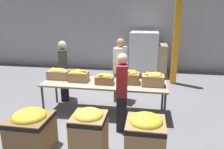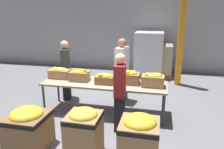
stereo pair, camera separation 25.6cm
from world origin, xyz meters
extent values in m
plane|color=slate|center=(0.00, 0.00, 0.00)|extent=(30.00, 30.00, 0.00)
cube|color=#A8A8AD|center=(0.00, 4.23, 2.00)|extent=(16.00, 0.08, 4.00)
cube|color=#9E937F|center=(0.00, 0.00, 0.72)|extent=(2.84, 0.87, 0.04)
cylinder|color=#38383D|center=(-1.36, -0.37, 0.35)|extent=(0.05, 0.05, 0.70)
cylinder|color=#38383D|center=(1.36, -0.37, 0.35)|extent=(0.05, 0.05, 0.70)
cylinder|color=#38383D|center=(-1.36, 0.37, 0.35)|extent=(0.05, 0.05, 0.70)
cylinder|color=#38383D|center=(1.36, 0.37, 0.35)|extent=(0.05, 0.05, 0.70)
cube|color=tan|center=(-1.15, 0.11, 0.85)|extent=(0.50, 0.28, 0.21)
ellipsoid|color=yellow|center=(-1.15, 0.11, 0.96)|extent=(0.43, 0.25, 0.10)
ellipsoid|color=yellow|center=(-1.13, 0.05, 0.99)|extent=(0.16, 0.16, 0.04)
ellipsoid|color=yellow|center=(-1.25, 0.08, 0.99)|extent=(0.12, 0.16, 0.04)
ellipsoid|color=yellow|center=(-1.29, 0.18, 0.98)|extent=(0.17, 0.12, 0.04)
cube|color=#A37A4C|center=(-0.61, 0.03, 0.85)|extent=(0.44, 0.32, 0.22)
ellipsoid|color=gold|center=(-0.61, 0.03, 0.97)|extent=(0.38, 0.26, 0.08)
ellipsoid|color=gold|center=(-0.67, 0.09, 1.00)|extent=(0.15, 0.11, 0.05)
ellipsoid|color=gold|center=(-0.48, -0.03, 1.01)|extent=(0.21, 0.08, 0.04)
ellipsoid|color=gold|center=(-0.59, -0.01, 0.98)|extent=(0.13, 0.16, 0.05)
ellipsoid|color=gold|center=(-0.72, 0.02, 1.01)|extent=(0.14, 0.09, 0.04)
cube|color=olive|center=(0.03, -0.08, 0.83)|extent=(0.40, 0.26, 0.18)
ellipsoid|color=gold|center=(0.03, -0.08, 0.93)|extent=(0.36, 0.22, 0.11)
ellipsoid|color=gold|center=(0.08, -0.05, 0.96)|extent=(0.19, 0.14, 0.04)
ellipsoid|color=gold|center=(0.00, -0.14, 0.97)|extent=(0.20, 0.14, 0.05)
ellipsoid|color=gold|center=(0.02, -0.03, 0.95)|extent=(0.04, 0.17, 0.04)
cube|color=olive|center=(0.57, 0.07, 0.86)|extent=(0.45, 0.34, 0.23)
ellipsoid|color=gold|center=(0.57, 0.07, 0.99)|extent=(0.36, 0.27, 0.12)
ellipsoid|color=gold|center=(0.68, 0.12, 1.02)|extent=(0.12, 0.15, 0.04)
ellipsoid|color=gold|center=(0.59, 0.01, 1.04)|extent=(0.17, 0.18, 0.04)
cube|color=tan|center=(1.10, -0.02, 0.86)|extent=(0.48, 0.31, 0.24)
ellipsoid|color=yellow|center=(1.10, -0.02, 0.99)|extent=(0.38, 0.24, 0.10)
ellipsoid|color=yellow|center=(0.98, -0.05, 1.01)|extent=(0.20, 0.09, 0.05)
ellipsoid|color=yellow|center=(1.12, -0.05, 1.02)|extent=(0.14, 0.15, 0.04)
ellipsoid|color=yellow|center=(0.97, -0.03, 1.03)|extent=(0.07, 0.22, 0.05)
ellipsoid|color=yellow|center=(1.21, 0.00, 1.03)|extent=(0.19, 0.17, 0.05)
cube|color=#6B604C|center=(0.27, 0.80, 0.40)|extent=(0.29, 0.42, 0.79)
cube|color=silver|center=(0.27, 0.80, 1.12)|extent=(0.32, 0.49, 0.66)
sphere|color=#896042|center=(0.27, 0.80, 1.56)|extent=(0.22, 0.22, 0.22)
cube|color=black|center=(0.49, -0.67, 0.37)|extent=(0.23, 0.37, 0.74)
cube|color=maroon|center=(0.49, -0.67, 1.05)|extent=(0.25, 0.44, 0.61)
sphere|color=beige|center=(0.49, -0.67, 1.46)|extent=(0.21, 0.21, 0.21)
cube|color=black|center=(-1.22, 0.62, 0.38)|extent=(0.31, 0.41, 0.76)
cube|color=#333338|center=(-1.22, 0.62, 1.07)|extent=(0.34, 0.47, 0.63)
sphere|color=#DBAD89|center=(-1.22, 0.62, 1.49)|extent=(0.21, 0.21, 0.21)
cube|color=olive|center=(-0.93, -1.66, 0.32)|extent=(0.66, 0.66, 0.63)
cube|color=black|center=(-0.93, -1.66, 0.58)|extent=(0.66, 0.66, 0.07)
ellipsoid|color=yellow|center=(-0.93, -1.66, 0.64)|extent=(0.56, 0.56, 0.23)
cube|color=#A37A4C|center=(0.09, -1.66, 0.37)|extent=(0.53, 0.53, 0.74)
cube|color=black|center=(0.09, -1.66, 0.69)|extent=(0.54, 0.54, 0.07)
ellipsoid|color=yellow|center=(0.09, -1.66, 0.75)|extent=(0.45, 0.45, 0.19)
cube|color=#A37A4C|center=(0.98, -1.66, 0.36)|extent=(0.59, 0.59, 0.72)
cube|color=black|center=(0.98, -1.66, 0.66)|extent=(0.60, 0.60, 0.07)
ellipsoid|color=yellow|center=(0.98, -1.66, 0.73)|extent=(0.50, 0.50, 0.21)
cube|color=orange|center=(1.83, 2.57, 2.00)|extent=(0.19, 0.19, 4.00)
cube|color=olive|center=(0.81, 3.42, 0.07)|extent=(1.10, 1.10, 0.13)
cube|color=silver|center=(0.81, 3.42, 0.87)|extent=(1.01, 1.01, 1.48)
cube|color=olive|center=(1.19, 3.46, 0.07)|extent=(1.00, 1.00, 0.13)
cube|color=#A39984|center=(1.19, 3.46, 0.64)|extent=(0.92, 0.92, 1.03)
camera|label=1|loc=(0.97, -4.68, 2.32)|focal=35.00mm
camera|label=2|loc=(1.22, -4.63, 2.32)|focal=35.00mm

